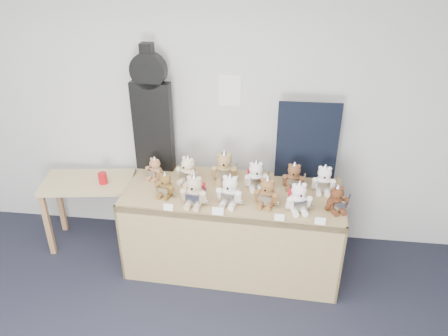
# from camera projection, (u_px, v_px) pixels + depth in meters

# --- Properties ---
(room_shell) EXTENTS (6.00, 6.00, 6.00)m
(room_shell) POSITION_uv_depth(u_px,v_px,m) (229.00, 91.00, 4.00)
(room_shell) COLOR white
(room_shell) RESTS_ON floor
(display_table) EXTENTS (1.96, 0.88, 0.81)m
(display_table) POSITION_uv_depth(u_px,v_px,m) (232.00, 212.00, 3.90)
(display_table) COLOR #947D4B
(display_table) RESTS_ON floor
(side_table) EXTENTS (0.92, 0.60, 0.71)m
(side_table) POSITION_uv_depth(u_px,v_px,m) (89.00, 192.00, 4.29)
(side_table) COLOR tan
(side_table) RESTS_ON floor
(guitar_case) EXTENTS (0.37, 0.13, 1.20)m
(guitar_case) POSITION_uv_depth(u_px,v_px,m) (152.00, 111.00, 4.00)
(guitar_case) COLOR black
(guitar_case) RESTS_ON display_table
(navy_board) EXTENTS (0.56, 0.03, 0.74)m
(navy_board) POSITION_uv_depth(u_px,v_px,m) (307.00, 141.00, 3.94)
(navy_board) COLOR black
(navy_board) RESTS_ON display_table
(red_cup) EXTENTS (0.08, 0.08, 0.11)m
(red_cup) POSITION_uv_depth(u_px,v_px,m) (103.00, 178.00, 4.16)
(red_cup) COLOR #B80C15
(red_cup) RESTS_ON side_table
(teddy_front_far_left) EXTENTS (0.20, 0.18, 0.24)m
(teddy_front_far_left) POSITION_uv_depth(u_px,v_px,m) (165.00, 186.00, 3.78)
(teddy_front_far_left) COLOR brown
(teddy_front_far_left) RESTS_ON display_table
(teddy_front_left) EXTENTS (0.25, 0.22, 0.31)m
(teddy_front_left) POSITION_uv_depth(u_px,v_px,m) (195.00, 192.00, 3.65)
(teddy_front_left) COLOR tan
(teddy_front_left) RESTS_ON display_table
(teddy_front_centre) EXTENTS (0.25, 0.22, 0.30)m
(teddy_front_centre) POSITION_uv_depth(u_px,v_px,m) (230.00, 191.00, 3.65)
(teddy_front_centre) COLOR white
(teddy_front_centre) RESTS_ON display_table
(teddy_front_right) EXTENTS (0.23, 0.21, 0.29)m
(teddy_front_right) POSITION_uv_depth(u_px,v_px,m) (267.00, 193.00, 3.64)
(teddy_front_right) COLOR brown
(teddy_front_right) RESTS_ON display_table
(teddy_front_far_right) EXTENTS (0.24, 0.22, 0.29)m
(teddy_front_far_right) POSITION_uv_depth(u_px,v_px,m) (299.00, 198.00, 3.57)
(teddy_front_far_right) COLOR white
(teddy_front_far_right) RESTS_ON display_table
(teddy_front_end) EXTENTS (0.21, 0.20, 0.26)m
(teddy_front_end) POSITION_uv_depth(u_px,v_px,m) (337.00, 200.00, 3.57)
(teddy_front_end) COLOR #57311D
(teddy_front_end) RESTS_ON display_table
(teddy_back_left) EXTENTS (0.23, 0.23, 0.29)m
(teddy_back_left) POSITION_uv_depth(u_px,v_px,m) (188.00, 171.00, 3.98)
(teddy_back_left) COLOR beige
(teddy_back_left) RESTS_ON display_table
(teddy_back_centre_left) EXTENTS (0.27, 0.22, 0.33)m
(teddy_back_centre_left) POSITION_uv_depth(u_px,v_px,m) (224.00, 168.00, 3.99)
(teddy_back_centre_left) COLOR #A78753
(teddy_back_centre_left) RESTS_ON display_table
(teddy_back_centre_right) EXTENTS (0.24, 0.21, 0.29)m
(teddy_back_centre_right) POSITION_uv_depth(u_px,v_px,m) (256.00, 176.00, 3.89)
(teddy_back_centre_right) COLOR white
(teddy_back_centre_right) RESTS_ON display_table
(teddy_back_right) EXTENTS (0.22, 0.19, 0.27)m
(teddy_back_right) POSITION_uv_depth(u_px,v_px,m) (294.00, 177.00, 3.89)
(teddy_back_right) COLOR brown
(teddy_back_right) RESTS_ON display_table
(teddy_back_end) EXTENTS (0.23, 0.19, 0.28)m
(teddy_back_end) POSITION_uv_depth(u_px,v_px,m) (324.00, 180.00, 3.84)
(teddy_back_end) COLOR white
(teddy_back_end) RESTS_ON display_table
(teddy_back_far_left) EXTENTS (0.19, 0.19, 0.24)m
(teddy_back_far_left) POSITION_uv_depth(u_px,v_px,m) (155.00, 169.00, 4.05)
(teddy_back_far_left) COLOR #A6764D
(teddy_back_far_left) RESTS_ON display_table
(entry_card_a) EXTENTS (0.08, 0.02, 0.06)m
(entry_card_a) POSITION_uv_depth(u_px,v_px,m) (168.00, 207.00, 3.60)
(entry_card_a) COLOR white
(entry_card_a) RESTS_ON display_table
(entry_card_b) EXTENTS (0.09, 0.02, 0.07)m
(entry_card_b) POSITION_uv_depth(u_px,v_px,m) (218.00, 211.00, 3.54)
(entry_card_b) COLOR white
(entry_card_b) RESTS_ON display_table
(entry_card_c) EXTENTS (0.08, 0.02, 0.06)m
(entry_card_c) POSITION_uv_depth(u_px,v_px,m) (279.00, 218.00, 3.47)
(entry_card_c) COLOR white
(entry_card_c) RESTS_ON display_table
(entry_card_d) EXTENTS (0.08, 0.02, 0.06)m
(entry_card_d) POSITION_uv_depth(u_px,v_px,m) (320.00, 221.00, 3.43)
(entry_card_d) COLOR white
(entry_card_d) RESTS_ON display_table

